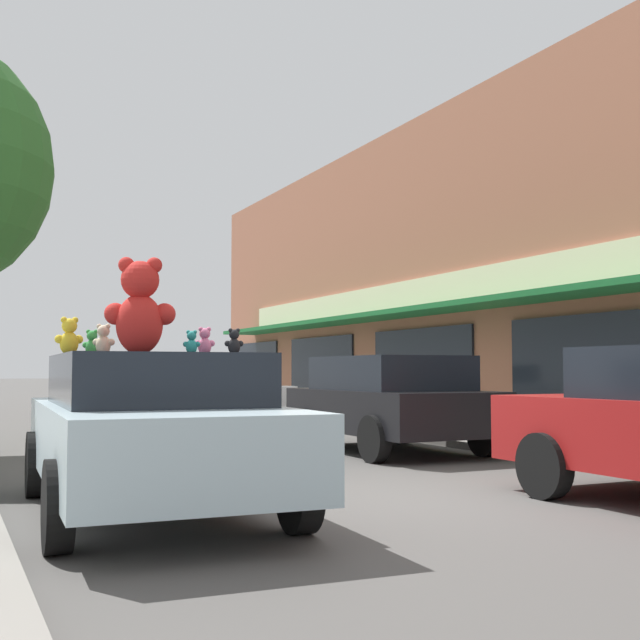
% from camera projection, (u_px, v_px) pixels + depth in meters
% --- Properties ---
extents(ground_plane, '(260.00, 260.00, 0.00)m').
position_uv_depth(ground_plane, '(383.00, 497.00, 8.55)').
color(ground_plane, '#514F4C').
extents(plush_art_car, '(2.28, 4.71, 1.50)m').
position_uv_depth(plush_art_car, '(152.00, 427.00, 7.63)').
color(plush_art_car, '#ADC6D1').
rests_on(plush_art_car, ground_plane).
extents(teddy_bear_giant, '(0.72, 0.51, 0.94)m').
position_uv_depth(teddy_bear_giant, '(140.00, 308.00, 7.73)').
color(teddy_bear_giant, red).
rests_on(teddy_bear_giant, plush_art_car).
extents(teddy_bear_teal, '(0.17, 0.13, 0.23)m').
position_uv_depth(teddy_bear_teal, '(192.00, 343.00, 7.59)').
color(teddy_bear_teal, teal).
rests_on(teddy_bear_teal, plush_art_car).
extents(teddy_bear_black, '(0.19, 0.13, 0.25)m').
position_uv_depth(teddy_bear_black, '(234.00, 342.00, 7.69)').
color(teddy_bear_black, black).
rests_on(teddy_bear_black, plush_art_car).
extents(teddy_bear_pink, '(0.21, 0.15, 0.28)m').
position_uv_depth(teddy_bear_pink, '(205.00, 342.00, 7.94)').
color(teddy_bear_pink, pink).
rests_on(teddy_bear_pink, plush_art_car).
extents(teddy_bear_green, '(0.21, 0.16, 0.28)m').
position_uv_depth(teddy_bear_green, '(92.00, 343.00, 8.53)').
color(teddy_bear_green, green).
rests_on(teddy_bear_green, plush_art_car).
extents(teddy_bear_yellow, '(0.28, 0.18, 0.39)m').
position_uv_depth(teddy_bear_yellow, '(69.00, 337.00, 8.06)').
color(teddy_bear_yellow, yellow).
rests_on(teddy_bear_yellow, plush_art_car).
extents(teddy_bear_cream, '(0.23, 0.20, 0.32)m').
position_uv_depth(teddy_bear_cream, '(103.00, 340.00, 8.08)').
color(teddy_bear_cream, beige).
rests_on(teddy_bear_cream, plush_art_car).
extents(parked_car_far_center, '(2.18, 4.00, 1.58)m').
position_uv_depth(parked_car_far_center, '(390.00, 400.00, 13.27)').
color(parked_car_far_center, black).
rests_on(parked_car_far_center, ground_plane).
extents(parked_car_far_right, '(2.11, 4.07, 1.50)m').
position_uv_depth(parked_car_far_right, '(231.00, 391.00, 20.52)').
color(parked_car_far_right, silver).
rests_on(parked_car_far_right, ground_plane).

